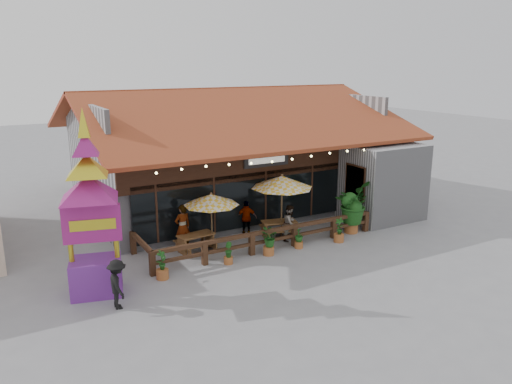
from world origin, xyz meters
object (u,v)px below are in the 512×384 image
umbrella_right (282,182)px  picnic_table_left (196,240)px  umbrella_left (211,200)px  picnic_table_right (279,226)px  tropical_plant (352,204)px  thai_sign_tower (89,192)px  pedestrian (117,284)px

umbrella_right → picnic_table_left: (-3.83, 0.30, -1.97)m
umbrella_left → picnic_table_right: size_ratio=1.58×
umbrella_left → picnic_table_left: size_ratio=1.75×
umbrella_left → picnic_table_right: bearing=-0.6°
umbrella_left → tropical_plant: size_ratio=1.23×
picnic_table_left → picnic_table_right: bearing=-3.1°
umbrella_right → tropical_plant: bearing=-18.5°
umbrella_right → tropical_plant: size_ratio=1.49×
picnic_table_right → thai_sign_tower: thai_sign_tower is taller
umbrella_right → thai_sign_tower: 8.35m
picnic_table_left → tropical_plant: tropical_plant is taller
umbrella_left → umbrella_right: size_ratio=0.83×
picnic_table_right → tropical_plant: (3.08, -1.11, 0.81)m
umbrella_left → thai_sign_tower: bearing=-160.0°
umbrella_left → umbrella_right: umbrella_right is taller
umbrella_right → pedestrian: size_ratio=2.15×
picnic_table_right → pedestrian: size_ratio=1.12×
umbrella_right → tropical_plant: (3.02, -1.01, -1.15)m
tropical_plant → pedestrian: (-10.79, -1.97, -0.51)m
umbrella_left → picnic_table_left: bearing=164.9°
tropical_plant → picnic_table_right: bearing=160.2°
umbrella_right → pedestrian: (-7.77, -2.98, -1.66)m
umbrella_right → umbrella_left: bearing=177.7°
umbrella_left → pedestrian: size_ratio=1.77×
pedestrian → picnic_table_left: bearing=-49.3°
picnic_table_left → thai_sign_tower: 5.57m
umbrella_right → picnic_table_left: umbrella_right is taller
picnic_table_right → picnic_table_left: bearing=176.9°
umbrella_right → thai_sign_tower: thai_sign_tower is taller
thai_sign_tower → tropical_plant: (11.14, 0.65, -2.13)m
picnic_table_left → tropical_plant: size_ratio=0.70×
tropical_plant → pedestrian: size_ratio=1.44×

